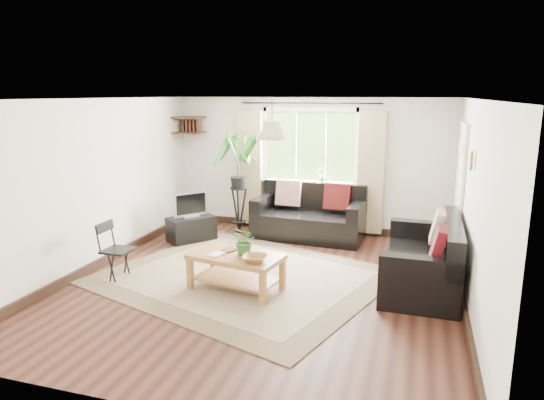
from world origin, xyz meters
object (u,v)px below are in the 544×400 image
(sofa_right, at_px, (421,255))
(tv_stand, at_px, (191,229))
(sofa_back, at_px, (309,213))
(palm_stand, at_px, (238,184))
(folding_chair, at_px, (118,251))
(coffee_table, at_px, (236,272))

(sofa_right, distance_m, tv_stand, 3.88)
(sofa_back, distance_m, sofa_right, 2.54)
(tv_stand, relative_size, palm_stand, 0.43)
(tv_stand, distance_m, folding_chair, 1.90)
(sofa_right, height_order, tv_stand, sofa_right)
(sofa_back, distance_m, tv_stand, 2.04)
(coffee_table, distance_m, tv_stand, 2.32)
(coffee_table, bearing_deg, sofa_back, 81.44)
(sofa_right, height_order, folding_chair, sofa_right)
(sofa_right, distance_m, coffee_table, 2.39)
(sofa_back, relative_size, tv_stand, 2.42)
(coffee_table, height_order, palm_stand, palm_stand)
(folding_chair, bearing_deg, sofa_back, -37.50)
(coffee_table, relative_size, tv_stand, 1.50)
(sofa_right, bearing_deg, palm_stand, -116.91)
(sofa_right, distance_m, palm_stand, 3.59)
(sofa_right, relative_size, coffee_table, 1.59)
(sofa_back, bearing_deg, folding_chair, -124.23)
(sofa_back, distance_m, folding_chair, 3.32)
(palm_stand, bearing_deg, folding_chair, -106.25)
(sofa_back, bearing_deg, coffee_table, -95.11)
(sofa_back, distance_m, palm_stand, 1.36)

